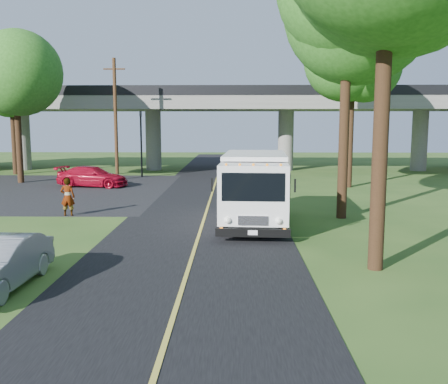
{
  "coord_description": "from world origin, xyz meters",
  "views": [
    {
      "loc": [
        1.34,
        -13.32,
        4.26
      ],
      "look_at": [
        0.95,
        5.9,
        1.6
      ],
      "focal_mm": 40.0,
      "sensor_mm": 36.0,
      "label": 1
    }
  ],
  "objects_px": {
    "utility_pole": "(116,119)",
    "tree_left_far": "(12,84)",
    "traffic_signal": "(141,137)",
    "red_sedan": "(93,177)",
    "pedestrian": "(68,197)",
    "tree_right_far": "(356,60)",
    "tree_left_lot": "(17,70)",
    "step_van": "(255,186)"
  },
  "relations": [
    {
      "from": "traffic_signal",
      "to": "utility_pole",
      "type": "height_order",
      "value": "utility_pole"
    },
    {
      "from": "traffic_signal",
      "to": "tree_left_lot",
      "type": "xyz_separation_m",
      "value": [
        -7.79,
        -4.16,
        4.7
      ]
    },
    {
      "from": "utility_pole",
      "to": "tree_left_far",
      "type": "xyz_separation_m",
      "value": [
        -9.29,
        3.84,
        2.86
      ]
    },
    {
      "from": "utility_pole",
      "to": "red_sedan",
      "type": "distance_m",
      "value": 5.73
    },
    {
      "from": "tree_left_lot",
      "to": "tree_right_far",
      "type": "bearing_deg",
      "value": -4.97
    },
    {
      "from": "red_sedan",
      "to": "pedestrian",
      "type": "height_order",
      "value": "pedestrian"
    },
    {
      "from": "tree_left_far",
      "to": "pedestrian",
      "type": "relative_size",
      "value": 5.55
    },
    {
      "from": "step_van",
      "to": "red_sedan",
      "type": "bearing_deg",
      "value": 133.29
    },
    {
      "from": "utility_pole",
      "to": "red_sedan",
      "type": "bearing_deg",
      "value": -99.5
    },
    {
      "from": "traffic_signal",
      "to": "utility_pole",
      "type": "xyz_separation_m",
      "value": [
        -1.5,
        -2.0,
        1.4
      ]
    },
    {
      "from": "traffic_signal",
      "to": "tree_left_lot",
      "type": "relative_size",
      "value": 0.5
    },
    {
      "from": "utility_pole",
      "to": "tree_left_lot",
      "type": "distance_m",
      "value": 7.43
    },
    {
      "from": "red_sedan",
      "to": "utility_pole",
      "type": "bearing_deg",
      "value": -0.54
    },
    {
      "from": "tree_left_far",
      "to": "red_sedan",
      "type": "height_order",
      "value": "tree_left_far"
    },
    {
      "from": "utility_pole",
      "to": "red_sedan",
      "type": "relative_size",
      "value": 1.89
    },
    {
      "from": "traffic_signal",
      "to": "step_van",
      "type": "distance_m",
      "value": 20.32
    },
    {
      "from": "tree_left_far",
      "to": "pedestrian",
      "type": "xyz_separation_m",
      "value": [
        10.47,
        -18.64,
        -6.56
      ]
    },
    {
      "from": "traffic_signal",
      "to": "tree_left_far",
      "type": "bearing_deg",
      "value": 170.35
    },
    {
      "from": "tree_left_lot",
      "to": "red_sedan",
      "type": "distance_m",
      "value": 9.34
    },
    {
      "from": "step_van",
      "to": "red_sedan",
      "type": "relative_size",
      "value": 1.52
    },
    {
      "from": "tree_right_far",
      "to": "tree_left_far",
      "type": "height_order",
      "value": "tree_right_far"
    },
    {
      "from": "tree_left_lot",
      "to": "pedestrian",
      "type": "bearing_deg",
      "value": -59.4
    },
    {
      "from": "step_van",
      "to": "tree_right_far",
      "type": "bearing_deg",
      "value": 63.75
    },
    {
      "from": "tree_left_lot",
      "to": "tree_left_far",
      "type": "xyz_separation_m",
      "value": [
        -3.0,
        6.0,
        -0.45
      ]
    },
    {
      "from": "traffic_signal",
      "to": "pedestrian",
      "type": "distance_m",
      "value": 16.96
    },
    {
      "from": "red_sedan",
      "to": "pedestrian",
      "type": "relative_size",
      "value": 2.67
    },
    {
      "from": "tree_left_lot",
      "to": "tree_left_far",
      "type": "bearing_deg",
      "value": 116.57
    },
    {
      "from": "tree_left_lot",
      "to": "step_van",
      "type": "distance_m",
      "value": 22.4
    },
    {
      "from": "traffic_signal",
      "to": "utility_pole",
      "type": "bearing_deg",
      "value": -126.87
    },
    {
      "from": "tree_right_far",
      "to": "tree_left_far",
      "type": "distance_m",
      "value": 27.22
    },
    {
      "from": "step_van",
      "to": "pedestrian",
      "type": "relative_size",
      "value": 4.07
    },
    {
      "from": "tree_right_far",
      "to": "step_van",
      "type": "relative_size",
      "value": 1.52
    },
    {
      "from": "tree_right_far",
      "to": "red_sedan",
      "type": "xyz_separation_m",
      "value": [
        -17.4,
        0.03,
        -7.61
      ]
    },
    {
      "from": "tree_right_far",
      "to": "tree_left_lot",
      "type": "xyz_separation_m",
      "value": [
        -23.0,
        2.0,
        -0.4
      ]
    },
    {
      "from": "tree_left_lot",
      "to": "red_sedan",
      "type": "height_order",
      "value": "tree_left_lot"
    },
    {
      "from": "utility_pole",
      "to": "pedestrian",
      "type": "xyz_separation_m",
      "value": [
        1.18,
        -14.8,
        -3.7
      ]
    },
    {
      "from": "utility_pole",
      "to": "tree_right_far",
      "type": "distance_m",
      "value": 17.61
    },
    {
      "from": "red_sedan",
      "to": "tree_left_lot",
      "type": "bearing_deg",
      "value": 79.55
    },
    {
      "from": "tree_left_far",
      "to": "red_sedan",
      "type": "bearing_deg",
      "value": -42.83
    },
    {
      "from": "utility_pole",
      "to": "red_sedan",
      "type": "xyz_separation_m",
      "value": [
        -0.69,
        -4.14,
        -3.9
      ]
    },
    {
      "from": "traffic_signal",
      "to": "step_van",
      "type": "relative_size",
      "value": 0.72
    },
    {
      "from": "traffic_signal",
      "to": "tree_right_far",
      "type": "xyz_separation_m",
      "value": [
        15.21,
        -6.16,
        5.1
      ]
    }
  ]
}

